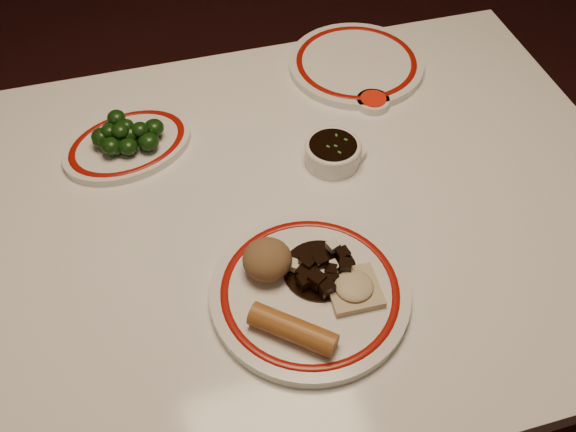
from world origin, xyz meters
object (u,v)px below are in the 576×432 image
Objects in this scene: stirfry_heap at (319,270)px; soy_bowl at (332,154)px; main_plate at (310,293)px; dining_table at (292,240)px; broccoli_pile at (124,134)px; rice_mound at (267,259)px; spring_roll at (293,329)px; broccoli_plate at (128,145)px; fried_wonton at (354,288)px.

soy_bowl is (0.10, 0.24, -0.01)m from stirfry_heap.
stirfry_heap is at bearing 48.46° from main_plate.
dining_table is 9.35× the size of broccoli_pile.
rice_mound is at bearing -120.24° from dining_table.
spring_roll is at bearing -105.64° from dining_table.
broccoli_plate is at bearing 81.29° from broccoli_pile.
broccoli_pile is at bearing 117.31° from rice_mound.
rice_mound reaches higher than fried_wonton.
broccoli_pile is at bearing -98.71° from broccoli_plate.
rice_mound reaches higher than spring_roll.
broccoli_pile is (-0.29, 0.41, 0.01)m from fried_wonton.
dining_table is 12.35× the size of soy_bowl.
spring_roll is (-0.05, -0.07, 0.02)m from main_plate.
fried_wonton is (0.04, -0.20, 0.12)m from dining_table.
soy_bowl is (0.17, 0.21, -0.02)m from rice_mound.
fried_wonton is at bearing -46.82° from stirfry_heap.
spring_roll is 0.49m from broccoli_pile.
fried_wonton reaches higher than dining_table.
broccoli_plate is (-0.17, 0.34, -0.04)m from rice_mound.
stirfry_heap is at bearing 4.33° from spring_roll.
soy_bowl is at bearing -20.07° from broccoli_pile.
broccoli_plate is 0.37m from soy_bowl.
main_plate is 0.45m from broccoli_pile.
dining_table is 0.35m from broccoli_pile.
spring_roll is at bearing -68.47° from broccoli_pile.
spring_roll is 1.30× the size of soy_bowl.
dining_table is 4.30× the size of broccoli_plate.
dining_table is at bearing 59.76° from rice_mound.
rice_mound is 0.38m from broccoli_pile.
dining_table is at bearing -140.00° from soy_bowl.
main_plate is at bearing -97.37° from dining_table.
dining_table is at bearing 82.63° from main_plate.
spring_roll reaches higher than dining_table.
spring_roll reaches higher than stirfry_heap.
broccoli_pile reaches higher than fried_wonton.
spring_roll is 0.98× the size of broccoli_pile.
spring_roll is at bearing -126.36° from stirfry_heap.
dining_table is 16.17× the size of rice_mound.
stirfry_heap is 0.26m from soy_bowl.
fried_wonton is 0.50m from broccoli_plate.
stirfry_heap is 1.16× the size of soy_bowl.
soy_bowl is (0.06, 0.28, -0.01)m from fried_wonton.
stirfry_heap is (-0.04, 0.04, 0.00)m from fried_wonton.
broccoli_plate is 2.17× the size of broccoli_pile.
main_plate is 0.04m from stirfry_heap.
main_plate is 2.95× the size of stirfry_heap.
broccoli_pile reaches higher than main_plate.
soy_bowl is at bearing 65.15° from main_plate.
spring_roll is 1.12× the size of stirfry_heap.
main_plate is at bearing -45.22° from rice_mound.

